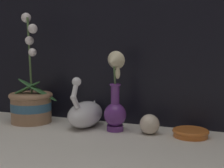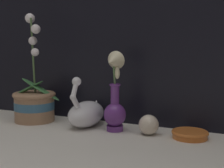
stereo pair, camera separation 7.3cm
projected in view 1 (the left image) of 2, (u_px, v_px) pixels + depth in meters
ground_plane at (90, 137)px, 1.07m from camera, size 2.80×2.80×0.00m
orchid_potted_plant at (31, 102)px, 1.27m from camera, size 0.22×0.18×0.44m
swan_figurine at (86, 113)px, 1.20m from camera, size 0.12×0.22×0.20m
blue_vase at (115, 100)px, 1.13m from camera, size 0.08×0.10×0.29m
glass_sphere at (150, 124)px, 1.10m from camera, size 0.07×0.07×0.07m
amber_dish at (191, 132)px, 1.07m from camera, size 0.12×0.12×0.03m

